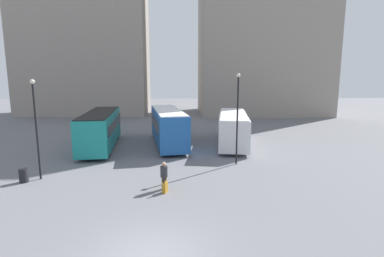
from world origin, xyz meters
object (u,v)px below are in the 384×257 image
object	(u,v)px
lamp_post_1	(36,122)
trash_bin	(24,175)
bus_2	(233,127)
bus_1	(168,126)
traveler	(164,173)
lamp_post_0	(237,113)
suitcase	(165,187)
bus_0	(101,128)

from	to	relation	value
lamp_post_1	trash_bin	world-z (taller)	lamp_post_1
bus_2	trash_bin	xyz separation A→B (m)	(-14.43, -9.99, -1.17)
bus_1	trash_bin	bearing A→B (deg)	131.29
bus_2	traveler	world-z (taller)	bus_2
lamp_post_0	traveler	bearing A→B (deg)	-136.21
trash_bin	lamp_post_0	bearing A→B (deg)	13.81
bus_2	lamp_post_1	world-z (taller)	lamp_post_1
lamp_post_0	lamp_post_1	size ratio (longest dim) A/B	1.06
bus_1	trash_bin	xyz separation A→B (m)	(-8.31, -9.98, -1.36)
suitcase	trash_bin	world-z (taller)	suitcase
bus_0	lamp_post_0	bearing A→B (deg)	-123.07
bus_0	suitcase	world-z (taller)	bus_0
bus_2	traveler	size ratio (longest dim) A/B	6.44
bus_0	trash_bin	world-z (taller)	bus_0
traveler	lamp_post_1	size ratio (longest dim) A/B	0.26
traveler	lamp_post_1	distance (m)	8.47
suitcase	lamp_post_1	distance (m)	8.89
lamp_post_1	bus_0	bearing A→B (deg)	79.73
suitcase	lamp_post_1	world-z (taller)	lamp_post_1
bus_2	lamp_post_1	size ratio (longest dim) A/B	1.67
suitcase	lamp_post_1	size ratio (longest dim) A/B	0.14
bus_1	traveler	world-z (taller)	bus_1
traveler	lamp_post_1	bearing A→B (deg)	96.74
suitcase	lamp_post_0	xyz separation A→B (m)	(4.93, 5.30, 3.48)
bus_1	traveler	size ratio (longest dim) A/B	6.39
suitcase	trash_bin	bearing A→B (deg)	98.29
bus_0	trash_bin	distance (m)	9.52
traveler	trash_bin	xyz separation A→B (m)	(-8.54, 1.47, -0.52)
lamp_post_0	bus_0	bearing A→B (deg)	152.64
bus_2	lamp_post_0	world-z (taller)	lamp_post_0
bus_2	lamp_post_0	distance (m)	7.07
lamp_post_0	bus_2	bearing A→B (deg)	82.42
bus_1	lamp_post_1	xyz separation A→B (m)	(-7.57, -9.43, 1.80)
bus_1	suitcase	size ratio (longest dim) A/B	11.56
bus_1	bus_2	xyz separation A→B (m)	(6.11, 0.01, -0.19)
bus_0	bus_1	world-z (taller)	bus_1
bus_1	suitcase	world-z (taller)	bus_1
suitcase	trash_bin	size ratio (longest dim) A/B	1.04
bus_0	bus_2	xyz separation A→B (m)	(12.13, 0.85, -0.14)
traveler	lamp_post_0	size ratio (longest dim) A/B	0.24
bus_0	lamp_post_0	size ratio (longest dim) A/B	1.61
bus_0	bus_2	distance (m)	12.16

